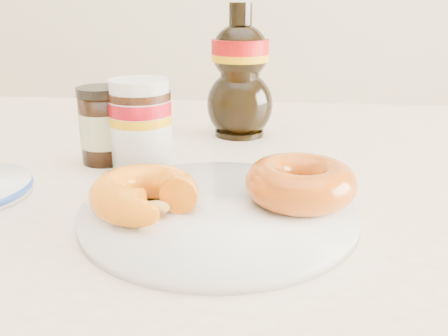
# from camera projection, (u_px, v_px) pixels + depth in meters

# --- Properties ---
(dining_table) EXTENTS (1.40, 0.90, 0.75)m
(dining_table) POSITION_uv_depth(u_px,v_px,m) (214.00, 237.00, 0.63)
(dining_table) COLOR #FDE5C1
(dining_table) RESTS_ON ground
(plate) EXTENTS (0.27, 0.27, 0.01)m
(plate) POSITION_uv_depth(u_px,v_px,m) (219.00, 211.00, 0.49)
(plate) COLOR white
(plate) RESTS_ON dining_table
(donut_bitten) EXTENTS (0.11, 0.11, 0.04)m
(donut_bitten) POSITION_uv_depth(u_px,v_px,m) (144.00, 194.00, 0.47)
(donut_bitten) COLOR orange
(donut_bitten) RESTS_ON plate
(donut_whole) EXTENTS (0.11, 0.11, 0.04)m
(donut_whole) POSITION_uv_depth(u_px,v_px,m) (300.00, 182.00, 0.49)
(donut_whole) COLOR #AC470B
(donut_whole) RESTS_ON plate
(nutella_jar) EXTENTS (0.08, 0.08, 0.11)m
(nutella_jar) POSITION_uv_depth(u_px,v_px,m) (141.00, 120.00, 0.63)
(nutella_jar) COLOR white
(nutella_jar) RESTS_ON dining_table
(syrup_bottle) EXTENTS (0.13, 0.12, 0.20)m
(syrup_bottle) POSITION_uv_depth(u_px,v_px,m) (240.00, 71.00, 0.75)
(syrup_bottle) COLOR black
(syrup_bottle) RESTS_ON dining_table
(dark_jar) EXTENTS (0.06, 0.06, 0.10)m
(dark_jar) POSITION_uv_depth(u_px,v_px,m) (103.00, 126.00, 0.64)
(dark_jar) COLOR black
(dark_jar) RESTS_ON dining_table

